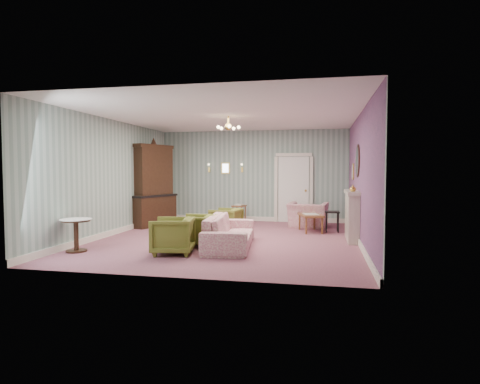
% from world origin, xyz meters
% --- Properties ---
extents(floor, '(7.00, 7.00, 0.00)m').
position_xyz_m(floor, '(0.00, 0.00, 0.00)').
color(floor, '#95576A').
rests_on(floor, ground).
extents(ceiling, '(7.00, 7.00, 0.00)m').
position_xyz_m(ceiling, '(0.00, 0.00, 2.90)').
color(ceiling, white).
rests_on(ceiling, ground).
extents(wall_back, '(6.00, 0.00, 6.00)m').
position_xyz_m(wall_back, '(0.00, 3.50, 1.45)').
color(wall_back, gray).
rests_on(wall_back, ground).
extents(wall_front, '(6.00, 0.00, 6.00)m').
position_xyz_m(wall_front, '(0.00, -3.50, 1.45)').
color(wall_front, gray).
rests_on(wall_front, ground).
extents(wall_left, '(0.00, 7.00, 7.00)m').
position_xyz_m(wall_left, '(-3.00, 0.00, 1.45)').
color(wall_left, gray).
rests_on(wall_left, ground).
extents(wall_right, '(0.00, 7.00, 7.00)m').
position_xyz_m(wall_right, '(3.00, 0.00, 1.45)').
color(wall_right, gray).
rests_on(wall_right, ground).
extents(wall_right_floral, '(0.00, 7.00, 7.00)m').
position_xyz_m(wall_right_floral, '(2.98, 0.00, 1.45)').
color(wall_right_floral, '#BE5F97').
rests_on(wall_right_floral, ground).
extents(door, '(1.12, 0.12, 2.16)m').
position_xyz_m(door, '(1.30, 3.46, 1.08)').
color(door, white).
rests_on(door, floor).
extents(olive_chair_a, '(0.84, 0.88, 0.79)m').
position_xyz_m(olive_chair_a, '(-0.68, -1.87, 0.39)').
color(olive_chair_a, olive).
rests_on(olive_chair_a, floor).
extents(olive_chair_b, '(0.69, 0.74, 0.75)m').
position_xyz_m(olive_chair_b, '(-0.47, -0.99, 0.38)').
color(olive_chair_b, olive).
rests_on(olive_chair_b, floor).
extents(olive_chair_c, '(0.76, 0.80, 0.73)m').
position_xyz_m(olive_chair_c, '(-0.24, 0.76, 0.36)').
color(olive_chair_c, olive).
rests_on(olive_chair_c, floor).
extents(sofa_chintz, '(0.90, 2.34, 0.89)m').
position_xyz_m(sofa_chintz, '(0.25, -0.95, 0.45)').
color(sofa_chintz, '#A84467').
rests_on(sofa_chintz, floor).
extents(wingback_chair, '(1.17, 0.84, 0.95)m').
position_xyz_m(wingback_chair, '(1.79, 2.38, 0.47)').
color(wingback_chair, '#A84467').
rests_on(wingback_chair, floor).
extents(dresser, '(1.01, 1.60, 2.52)m').
position_xyz_m(dresser, '(-2.65, 1.75, 1.26)').
color(dresser, black).
rests_on(dresser, floor).
extents(fireplace, '(0.30, 1.40, 1.16)m').
position_xyz_m(fireplace, '(2.86, 0.40, 0.58)').
color(fireplace, beige).
rests_on(fireplace, floor).
extents(mantel_vase, '(0.15, 0.15, 0.15)m').
position_xyz_m(mantel_vase, '(2.84, 0.00, 1.23)').
color(mantel_vase, gold).
rests_on(mantel_vase, fireplace).
extents(oval_mirror, '(0.04, 0.76, 0.84)m').
position_xyz_m(oval_mirror, '(2.96, 0.40, 1.85)').
color(oval_mirror, white).
rests_on(oval_mirror, wall_right).
extents(framed_print, '(0.04, 0.34, 0.42)m').
position_xyz_m(framed_print, '(2.97, 1.75, 1.60)').
color(framed_print, gold).
rests_on(framed_print, wall_right).
extents(coffee_table, '(0.75, 1.03, 0.48)m').
position_xyz_m(coffee_table, '(1.88, 1.51, 0.24)').
color(coffee_table, brown).
rests_on(coffee_table, floor).
extents(side_table_black, '(0.38, 0.38, 0.55)m').
position_xyz_m(side_table_black, '(2.44, 1.57, 0.28)').
color(side_table_black, black).
rests_on(side_table_black, floor).
extents(pedestal_table, '(0.74, 0.74, 0.67)m').
position_xyz_m(pedestal_table, '(-2.65, -2.05, 0.33)').
color(pedestal_table, black).
rests_on(pedestal_table, floor).
extents(nesting_table, '(0.43, 0.51, 0.60)m').
position_xyz_m(nesting_table, '(-0.33, 2.91, 0.30)').
color(nesting_table, brown).
rests_on(nesting_table, floor).
extents(gilt_mirror_back, '(0.28, 0.06, 0.36)m').
position_xyz_m(gilt_mirror_back, '(-0.90, 3.46, 1.70)').
color(gilt_mirror_back, gold).
rests_on(gilt_mirror_back, wall_back).
extents(sconce_left, '(0.16, 0.12, 0.30)m').
position_xyz_m(sconce_left, '(-1.45, 3.44, 1.70)').
color(sconce_left, gold).
rests_on(sconce_left, wall_back).
extents(sconce_right, '(0.16, 0.12, 0.30)m').
position_xyz_m(sconce_right, '(-0.35, 3.44, 1.70)').
color(sconce_right, gold).
rests_on(sconce_right, wall_back).
extents(chandelier, '(0.56, 0.56, 0.36)m').
position_xyz_m(chandelier, '(0.00, 0.00, 2.63)').
color(chandelier, gold).
rests_on(chandelier, ceiling).
extents(burgundy_cushion, '(0.41, 0.28, 0.39)m').
position_xyz_m(burgundy_cushion, '(1.74, 2.23, 0.48)').
color(burgundy_cushion, maroon).
rests_on(burgundy_cushion, wingback_chair).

